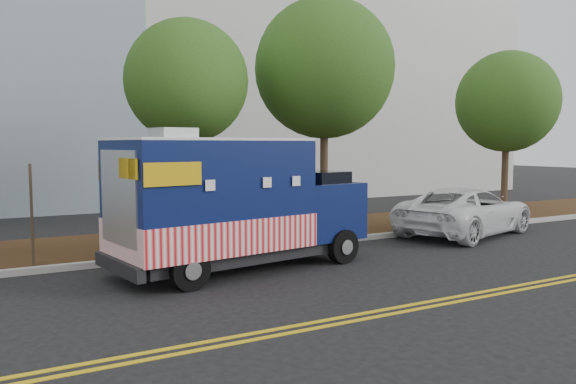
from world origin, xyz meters
TOP-DOWN VIEW (x-y plane):
  - ground at (0.00, 0.00)m, footprint 120.00×120.00m
  - curb at (0.00, 1.40)m, footprint 120.00×0.18m
  - mulch_strip at (0.00, 3.50)m, footprint 120.00×4.00m
  - centerline_near at (0.00, -4.45)m, footprint 120.00×0.10m
  - centerline_far at (0.00, -4.70)m, footprint 120.00×0.10m
  - tree_b at (0.89, 3.70)m, footprint 3.51×3.51m
  - tree_c at (5.65, 3.85)m, footprint 4.58×4.58m
  - tree_d at (13.77, 3.30)m, footprint 3.92×3.92m
  - sign_post at (-3.43, 1.61)m, footprint 0.06×0.06m
  - food_truck at (0.49, -0.37)m, footprint 6.25×3.10m
  - white_car at (8.89, 0.68)m, footprint 5.80×3.85m

SIDE VIEW (x-z plane):
  - ground at x=0.00m, z-range 0.00..0.00m
  - centerline_near at x=0.00m, z-range 0.00..0.01m
  - centerline_far at x=0.00m, z-range 0.00..0.01m
  - curb at x=0.00m, z-range 0.00..0.15m
  - mulch_strip at x=0.00m, z-range 0.00..0.15m
  - white_car at x=8.89m, z-range 0.00..1.48m
  - sign_post at x=-3.43m, z-range 0.00..2.40m
  - food_truck at x=0.49m, z-range -0.15..3.01m
  - tree_d at x=13.77m, z-range 1.25..7.70m
  - tree_b at x=0.89m, z-range 1.41..7.79m
  - tree_c at x=5.65m, z-range 1.49..9.09m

